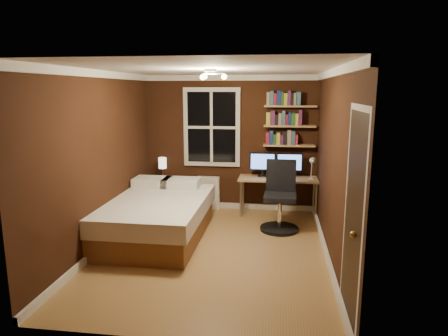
# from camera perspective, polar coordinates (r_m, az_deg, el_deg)

# --- Properties ---
(floor) EXTENTS (4.20, 4.20, 0.00)m
(floor) POSITION_cam_1_polar(r_m,az_deg,el_deg) (5.78, -1.62, -11.64)
(floor) COLOR olive
(floor) RESTS_ON ground
(wall_back) EXTENTS (3.20, 0.04, 2.50)m
(wall_back) POSITION_cam_1_polar(r_m,az_deg,el_deg) (7.48, 0.95, 3.54)
(wall_back) COLOR black
(wall_back) RESTS_ON ground
(wall_left) EXTENTS (0.04, 4.20, 2.50)m
(wall_left) POSITION_cam_1_polar(r_m,az_deg,el_deg) (5.90, -17.21, 0.98)
(wall_left) COLOR black
(wall_left) RESTS_ON ground
(wall_right) EXTENTS (0.04, 4.20, 2.50)m
(wall_right) POSITION_cam_1_polar(r_m,az_deg,el_deg) (5.40, 15.30, 0.19)
(wall_right) COLOR black
(wall_right) RESTS_ON ground
(ceiling) EXTENTS (3.20, 4.20, 0.02)m
(ceiling) POSITION_cam_1_polar(r_m,az_deg,el_deg) (5.34, -1.77, 13.94)
(ceiling) COLOR white
(ceiling) RESTS_ON wall_back
(window) EXTENTS (1.06, 0.06, 1.46)m
(window) POSITION_cam_1_polar(r_m,az_deg,el_deg) (7.46, -1.76, 5.83)
(window) COLOR silver
(window) RESTS_ON wall_back
(door) EXTENTS (0.03, 0.82, 2.05)m
(door) POSITION_cam_1_polar(r_m,az_deg,el_deg) (3.97, 17.84, -7.22)
(door) COLOR black
(door) RESTS_ON ground
(door_knob) EXTENTS (0.06, 0.06, 0.06)m
(door_knob) POSITION_cam_1_polar(r_m,az_deg,el_deg) (3.69, 18.00, -9.03)
(door_knob) COLOR tan
(door_knob) RESTS_ON door
(ceiling_fixture) EXTENTS (0.44, 0.44, 0.18)m
(ceiling_fixture) POSITION_cam_1_polar(r_m,az_deg,el_deg) (5.24, -1.95, 12.90)
(ceiling_fixture) COLOR beige
(ceiling_fixture) RESTS_ON ceiling
(bookshelf_lower) EXTENTS (0.92, 0.22, 0.03)m
(bookshelf_lower) POSITION_cam_1_polar(r_m,az_deg,el_deg) (7.31, 9.28, 3.22)
(bookshelf_lower) COLOR #AA8052
(bookshelf_lower) RESTS_ON wall_back
(books_row_lower) EXTENTS (0.54, 0.16, 0.23)m
(books_row_lower) POSITION_cam_1_polar(r_m,az_deg,el_deg) (7.30, 9.31, 4.23)
(books_row_lower) COLOR maroon
(books_row_lower) RESTS_ON bookshelf_lower
(bookshelf_middle) EXTENTS (0.92, 0.22, 0.03)m
(bookshelf_middle) POSITION_cam_1_polar(r_m,az_deg,el_deg) (7.27, 9.37, 5.95)
(bookshelf_middle) COLOR #AA8052
(bookshelf_middle) RESTS_ON wall_back
(books_row_middle) EXTENTS (0.60, 0.16, 0.23)m
(books_row_middle) POSITION_cam_1_polar(r_m,az_deg,el_deg) (7.26, 9.40, 6.97)
(books_row_middle) COLOR navy
(books_row_middle) RESTS_ON bookshelf_middle
(bookshelf_upper) EXTENTS (0.92, 0.22, 0.03)m
(bookshelf_upper) POSITION_cam_1_polar(r_m,az_deg,el_deg) (7.25, 9.45, 8.70)
(bookshelf_upper) COLOR #AA8052
(bookshelf_upper) RESTS_ON wall_back
(books_row_upper) EXTENTS (0.60, 0.16, 0.23)m
(books_row_upper) POSITION_cam_1_polar(r_m,az_deg,el_deg) (7.25, 9.49, 9.73)
(books_row_upper) COLOR #295F28
(books_row_upper) RESTS_ON bookshelf_upper
(bed) EXTENTS (1.59, 2.21, 0.75)m
(bed) POSITION_cam_1_polar(r_m,az_deg,el_deg) (6.28, -10.11, -6.83)
(bed) COLOR brown
(bed) RESTS_ON ground
(nightstand) EXTENTS (0.56, 0.56, 0.56)m
(nightstand) POSITION_cam_1_polar(r_m,az_deg,el_deg) (7.68, -8.65, -3.79)
(nightstand) COLOR brown
(nightstand) RESTS_ON ground
(bedside_lamp) EXTENTS (0.15, 0.15, 0.44)m
(bedside_lamp) POSITION_cam_1_polar(r_m,az_deg,el_deg) (7.57, -8.76, -0.16)
(bedside_lamp) COLOR #EEE5CA
(bedside_lamp) RESTS_ON nightstand
(radiator) EXTENTS (0.41, 0.14, 0.62)m
(radiator) POSITION_cam_1_polar(r_m,az_deg,el_deg) (7.61, -2.22, -3.56)
(radiator) COLOR silver
(radiator) RESTS_ON ground
(desk) EXTENTS (1.43, 0.54, 0.68)m
(desk) POSITION_cam_1_polar(r_m,az_deg,el_deg) (7.26, 7.79, -1.88)
(desk) COLOR #AA8052
(desk) RESTS_ON ground
(monitor_left) EXTENTS (0.47, 0.12, 0.44)m
(monitor_left) POSITION_cam_1_polar(r_m,az_deg,el_deg) (7.27, 5.52, 0.49)
(monitor_left) COLOR black
(monitor_left) RESTS_ON desk
(monitor_right) EXTENTS (0.47, 0.12, 0.44)m
(monitor_right) POSITION_cam_1_polar(r_m,az_deg,el_deg) (7.27, 9.33, 0.39)
(monitor_right) COLOR black
(monitor_right) RESTS_ON desk
(desk_lamp) EXTENTS (0.14, 0.32, 0.44)m
(desk_lamp) POSITION_cam_1_polar(r_m,az_deg,el_deg) (7.09, 12.45, -0.00)
(desk_lamp) COLOR silver
(desk_lamp) RESTS_ON desk
(office_chair) EXTENTS (0.62, 0.62, 1.12)m
(office_chair) POSITION_cam_1_polar(r_m,az_deg,el_deg) (6.53, 8.00, -4.94)
(office_chair) COLOR black
(office_chair) RESTS_ON ground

